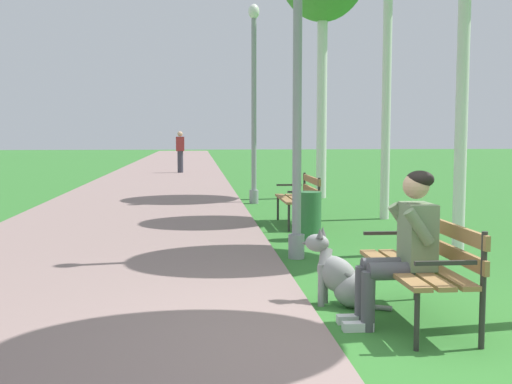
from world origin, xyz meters
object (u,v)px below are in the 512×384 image
(person_seated_on_near_bench, at_px, (404,242))
(litter_bin, at_px, (309,216))
(dog_grey, at_px, (342,278))
(pedestrian_distant, at_px, (180,152))
(lamp_post_mid, at_px, (254,102))
(park_bench_near, at_px, (424,260))
(park_bench_mid, at_px, (301,195))
(lamp_post_near, at_px, (297,67))

(person_seated_on_near_bench, relative_size, litter_bin, 1.79)
(person_seated_on_near_bench, relative_size, dog_grey, 1.62)
(dog_grey, relative_size, pedestrian_distant, 0.47)
(person_seated_on_near_bench, height_order, dog_grey, person_seated_on_near_bench)
(litter_bin, xyz_separation_m, pedestrian_distant, (-2.26, 16.00, 0.49))
(pedestrian_distant, bearing_deg, person_seated_on_near_bench, -83.62)
(lamp_post_mid, height_order, litter_bin, lamp_post_mid)
(person_seated_on_near_bench, xyz_separation_m, litter_bin, (-0.01, 4.27, -0.33))
(park_bench_near, relative_size, lamp_post_mid, 0.35)
(park_bench_mid, height_order, lamp_post_mid, lamp_post_mid)
(lamp_post_near, distance_m, lamp_post_mid, 6.34)
(park_bench_mid, xyz_separation_m, litter_bin, (-0.12, -1.47, -0.16))
(lamp_post_near, relative_size, litter_bin, 6.47)
(dog_grey, distance_m, lamp_post_mid, 8.81)
(park_bench_mid, xyz_separation_m, lamp_post_near, (-0.52, -2.87, 1.83))
(park_bench_near, xyz_separation_m, litter_bin, (-0.22, 4.17, -0.16))
(pedestrian_distant, bearing_deg, dog_grey, -84.44)
(person_seated_on_near_bench, distance_m, pedestrian_distant, 20.39)
(lamp_post_near, bearing_deg, dog_grey, -88.47)
(dog_grey, distance_m, litter_bin, 3.67)
(park_bench_near, relative_size, dog_grey, 1.95)
(park_bench_mid, bearing_deg, dog_grey, -95.14)
(park_bench_near, height_order, lamp_post_near, lamp_post_near)
(park_bench_mid, distance_m, lamp_post_mid, 3.90)
(park_bench_near, distance_m, litter_bin, 4.17)
(lamp_post_near, distance_m, pedestrian_distant, 17.56)
(park_bench_near, bearing_deg, lamp_post_mid, 93.65)
(lamp_post_mid, xyz_separation_m, litter_bin, (0.36, -4.94, -1.90))
(lamp_post_near, bearing_deg, park_bench_mid, 79.73)
(park_bench_mid, relative_size, lamp_post_near, 0.33)
(lamp_post_mid, relative_size, pedestrian_distant, 2.63)
(lamp_post_near, xyz_separation_m, litter_bin, (0.40, 1.40, -1.99))
(park_bench_near, bearing_deg, lamp_post_near, 102.64)
(lamp_post_near, bearing_deg, lamp_post_mid, 89.64)
(person_seated_on_near_bench, xyz_separation_m, lamp_post_mid, (-0.37, 9.20, 1.57))
(park_bench_near, xyz_separation_m, dog_grey, (-0.56, 0.52, -0.25))
(park_bench_mid, xyz_separation_m, dog_grey, (-0.46, -5.12, -0.25))
(person_seated_on_near_bench, height_order, lamp_post_mid, lamp_post_mid)
(park_bench_near, xyz_separation_m, lamp_post_mid, (-0.58, 9.10, 1.73))
(person_seated_on_near_bench, bearing_deg, park_bench_mid, 88.92)
(litter_bin, bearing_deg, dog_grey, -95.37)
(dog_grey, xyz_separation_m, lamp_post_near, (-0.06, 2.25, 2.08))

